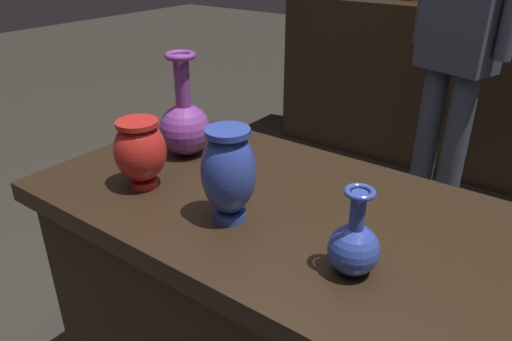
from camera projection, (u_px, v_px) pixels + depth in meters
display_plinth at (277, 330)px, 1.29m from camera, size 1.20×0.64×0.80m
back_display_shelf at (487, 96)px, 2.83m from camera, size 2.60×0.40×0.99m
vase_centerpiece at (229, 172)px, 1.00m from camera, size 0.12×0.12×0.21m
vase_tall_behind at (140, 151)px, 1.14m from camera, size 0.13×0.13×0.17m
vase_left_accent at (185, 124)px, 1.32m from camera, size 0.14×0.14×0.28m
vase_right_accent at (354, 245)px, 0.86m from camera, size 0.10×0.10×0.17m
visitor_center_back at (461, 33)px, 2.05m from camera, size 0.45×0.27×1.66m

